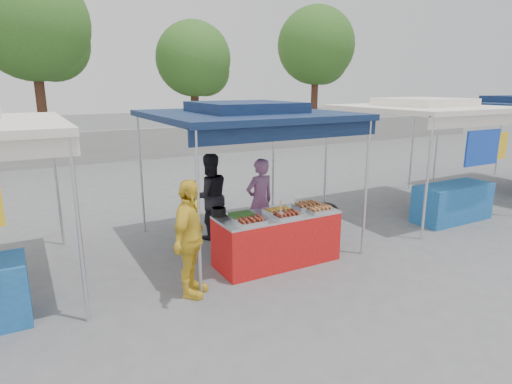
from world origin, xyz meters
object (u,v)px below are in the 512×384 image
vendor_table (277,238)px  customer_person (190,239)px  vendor_woman (260,201)px  helper_man (209,196)px  cooking_pot (219,212)px  wok_burner (324,220)px

vendor_table → customer_person: size_ratio=1.21×
vendor_woman → helper_man: bearing=-50.2°
cooking_pot → helper_man: bearing=73.2°
vendor_woman → helper_man: size_ratio=0.97×
vendor_table → customer_person: customer_person is taller
wok_burner → customer_person: bearing=170.7°
wok_burner → helper_man: 2.18m
customer_person → wok_burner: bearing=-37.7°
cooking_pot → wok_burner: 2.10m
vendor_table → helper_man: helper_man is taller
cooking_pot → wok_burner: (2.05, -0.07, -0.44)m
vendor_woman → customer_person: 2.28m
helper_man → customer_person: 2.32m
wok_burner → vendor_woman: vendor_woman is taller
cooking_pot → vendor_woman: vendor_woman is taller
vendor_woman → wok_burner: bearing=137.6°
wok_burner → cooking_pot: bearing=156.0°
vendor_table → customer_person: (-1.62, -0.37, 0.40)m
vendor_table → wok_burner: 1.20m
vendor_table → vendor_woman: 1.05m
vendor_woman → customer_person: size_ratio=0.96×
vendor_table → customer_person: bearing=-167.1°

